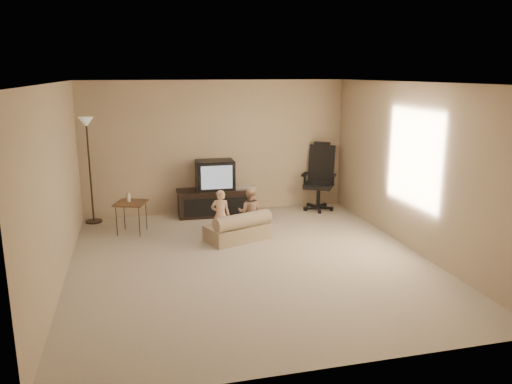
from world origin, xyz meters
TOP-DOWN VIEW (x-y plane):
  - floor at (0.00, 0.00)m, footprint 5.50×5.50m
  - room_shell at (0.00, 0.00)m, footprint 5.50×5.50m
  - tv_stand at (-0.08, 2.49)m, footprint 1.47×0.58m
  - office_chair at (1.97, 2.42)m, footprint 0.83×0.84m
  - side_table at (-1.63, 1.76)m, footprint 0.61×0.61m
  - floor_lamp at (-2.30, 2.55)m, footprint 0.29×0.29m
  - child_sofa at (0.03, 0.93)m, footprint 1.11×0.85m
  - toddler_left at (-0.25, 1.03)m, footprint 0.33×0.27m
  - toddler_right at (0.26, 1.12)m, footprint 0.44×0.34m

SIDE VIEW (x-z plane):
  - floor at x=0.00m, z-range 0.00..0.00m
  - child_sofa at x=0.03m, z-range -0.05..0.44m
  - toddler_right at x=0.26m, z-range 0.00..0.81m
  - toddler_left at x=-0.25m, z-range 0.00..0.83m
  - tv_stand at x=-0.08m, z-range -0.09..0.96m
  - office_chair at x=1.97m, z-range -0.18..1.13m
  - side_table at x=-1.63m, z-range 0.15..0.87m
  - floor_lamp at x=-2.30m, z-range 0.43..2.32m
  - room_shell at x=0.00m, z-range -1.23..4.27m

